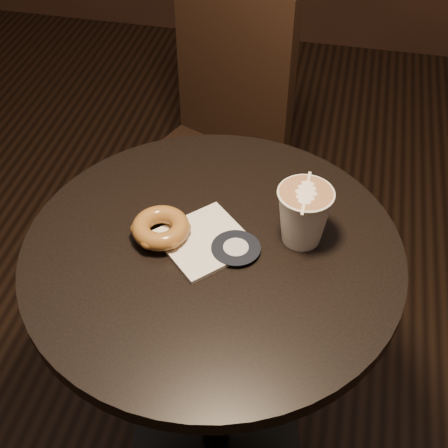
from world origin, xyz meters
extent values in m
plane|color=black|center=(0.00, 0.00, 0.00)|extent=(4.50, 4.50, 0.00)
cylinder|color=black|center=(0.00, 0.00, 0.73)|extent=(0.70, 0.70, 0.03)
cylinder|color=black|center=(0.00, 0.00, 0.37)|extent=(0.07, 0.07, 0.70)
cylinder|color=black|center=(0.00, 0.00, 0.01)|extent=(0.44, 0.44, 0.02)
cube|color=black|center=(-0.18, 0.59, 0.42)|extent=(0.48, 0.48, 0.04)
cube|color=black|center=(-0.11, 0.74, 0.68)|extent=(0.36, 0.18, 0.50)
cylinder|color=black|center=(-0.38, 0.50, 0.21)|extent=(0.03, 0.03, 0.42)
cylinder|color=black|center=(-0.09, 0.38, 0.21)|extent=(0.03, 0.03, 0.42)
cylinder|color=black|center=(-0.26, 0.79, 0.21)|extent=(0.03, 0.03, 0.42)
cylinder|color=black|center=(0.03, 0.67, 0.21)|extent=(0.03, 0.03, 0.42)
cube|color=silver|center=(-0.02, 0.01, 0.75)|extent=(0.21, 0.21, 0.01)
torus|color=brown|center=(-0.10, 0.01, 0.78)|extent=(0.11, 0.11, 0.03)
camera|label=1|loc=(0.19, -0.76, 1.57)|focal=50.00mm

